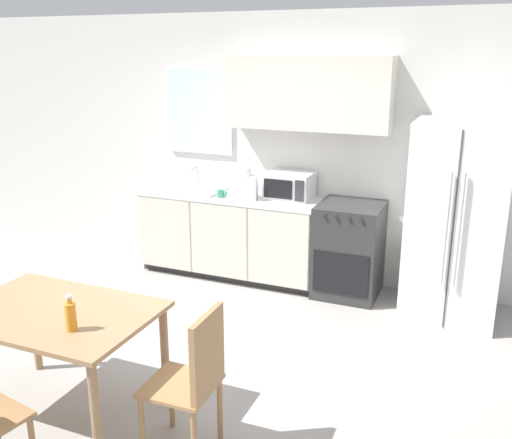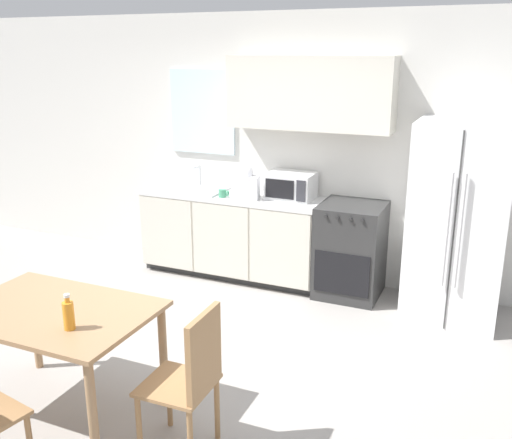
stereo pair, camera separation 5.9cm
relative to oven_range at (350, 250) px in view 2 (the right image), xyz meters
name	(u,v)px [view 2 (the right image)]	position (x,y,z in m)	size (l,w,h in m)	color
ground_plane	(193,361)	(-0.78, -1.75, -0.46)	(12.00, 12.00, 0.00)	gray
wall_back	(291,140)	(-0.75, 0.31, 0.99)	(12.00, 0.38, 2.70)	silver
kitchen_counter	(233,234)	(-1.27, 0.01, -0.01)	(1.95, 0.62, 0.89)	#333333
oven_range	(350,250)	(0.00, 0.00, 0.00)	(0.61, 0.63, 0.92)	#2D2D2D
refrigerator	(458,222)	(0.96, -0.08, 0.42)	(0.80, 0.81, 1.76)	white
kitchen_sink	(192,189)	(-1.76, 0.02, 0.44)	(0.72, 0.45, 0.24)	#B7BABC
microwave	(291,186)	(-0.66, 0.10, 0.56)	(0.46, 0.36, 0.26)	silver
coffee_mug	(223,193)	(-1.32, -0.13, 0.47)	(0.11, 0.08, 0.08)	#3F8C66
grocery_bag_0	(246,185)	(-1.07, -0.08, 0.57)	(0.30, 0.28, 0.34)	white
dining_table	(55,323)	(-1.25, -2.65, 0.19)	(1.25, 0.85, 0.75)	#997551
dining_chair_side	(192,374)	(-0.25, -2.66, 0.08)	(0.41, 0.41, 0.93)	#997047
drink_bottle	(69,315)	(-0.98, -2.82, 0.38)	(0.07, 0.07, 0.22)	orange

